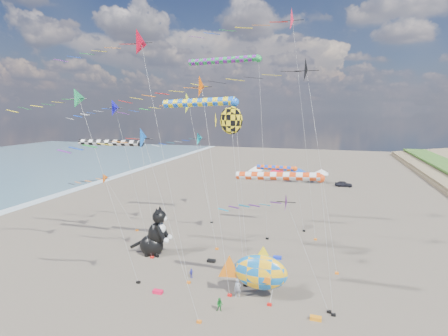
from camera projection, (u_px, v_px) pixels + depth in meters
delta_kite_0 at (284, 73)px, 33.79m from camera, size 16.07×2.60×21.61m
delta_kite_1 at (101, 182)px, 48.38m from camera, size 10.03×1.59×7.83m
delta_kite_2 at (125, 142)px, 26.64m from camera, size 11.59×1.72×15.31m
delta_kite_3 at (136, 43)px, 31.15m from camera, size 13.31×2.57×23.93m
delta_kite_4 at (277, 208)px, 28.51m from camera, size 9.33×1.79×9.79m
delta_kite_5 at (177, 105)px, 40.17m from camera, size 13.32×2.68×18.63m
delta_kite_6 at (188, 141)px, 50.40m from camera, size 9.92×2.12×13.40m
delta_kite_7 at (110, 111)px, 37.77m from camera, size 9.99×1.99×17.71m
delta_kite_8 at (75, 102)px, 32.34m from camera, size 12.64×2.03×18.59m
delta_kite_9 at (184, 91)px, 29.37m from camera, size 10.49×2.02×19.44m
delta_kite_10 at (291, 22)px, 41.33m from camera, size 15.44×2.88×28.48m
windsock_0 at (203, 103)px, 33.80m from camera, size 8.96×0.84×17.60m
windsock_1 at (227, 61)px, 42.76m from camera, size 10.46×0.81×22.87m
windsock_2 at (282, 177)px, 27.64m from camera, size 8.36×0.68×11.62m
windsock_3 at (278, 168)px, 47.38m from camera, size 6.87×0.68×9.00m
windsock_4 at (113, 143)px, 38.75m from camera, size 9.45×0.69×13.20m
angelfish_kite at (229, 122)px, 32.94m from camera, size 3.74×3.02×16.81m
cat_inflatable at (154, 231)px, 39.76m from camera, size 4.39×2.46×5.70m
fish_inflatable at (260, 272)px, 30.55m from camera, size 6.40×2.61×4.88m
person_adult at (238, 288)px, 30.90m from camera, size 0.73×0.60×1.73m
child_green at (220, 305)px, 28.81m from camera, size 0.61×0.50×1.16m
child_blue at (191, 273)px, 34.60m from camera, size 0.48×0.60×0.95m
kite_bag_0 at (316, 318)px, 27.66m from camera, size 0.90×0.44×0.30m
kite_bag_1 at (211, 261)px, 38.16m from camera, size 0.90×0.44×0.30m
kite_bag_2 at (277, 258)px, 39.02m from camera, size 0.90×0.44×0.30m
kite_bag_3 at (158, 292)px, 31.69m from camera, size 0.90×0.44×0.30m
tent_row at (288, 168)px, 80.30m from camera, size 19.20×4.20×3.80m
parked_car at (344, 184)px, 75.38m from camera, size 3.66×1.58×1.23m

